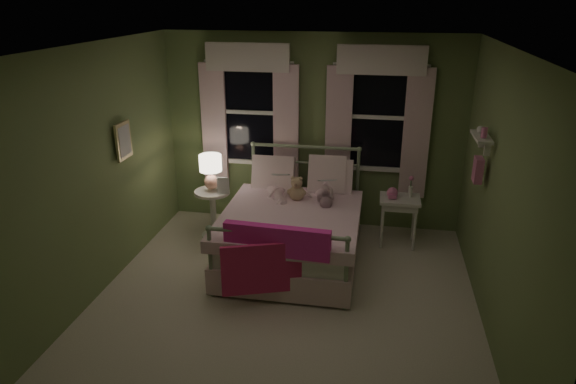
% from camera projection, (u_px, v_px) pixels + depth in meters
% --- Properties ---
extents(room_shell, '(4.20, 4.20, 4.20)m').
position_uv_depth(room_shell, '(284.00, 187.00, 4.96)').
color(room_shell, silver).
rests_on(room_shell, ground).
extents(bed, '(1.58, 2.04, 1.18)m').
position_uv_depth(bed, '(293.00, 230.00, 6.19)').
color(bed, white).
rests_on(bed, ground).
extents(pink_throw, '(1.10, 0.40, 0.71)m').
position_uv_depth(pink_throw, '(276.00, 252.00, 5.17)').
color(pink_throw, '#F42FA9').
rests_on(pink_throw, bed).
extents(child_left, '(0.34, 0.28, 0.79)m').
position_uv_depth(child_left, '(277.00, 171.00, 6.42)').
color(child_left, '#F7D1DD').
rests_on(child_left, bed).
extents(child_right, '(0.44, 0.38, 0.79)m').
position_uv_depth(child_right, '(321.00, 174.00, 6.33)').
color(child_right, '#F7D1DD').
rests_on(child_right, bed).
extents(book_left, '(0.21, 0.13, 0.26)m').
position_uv_depth(book_left, '(273.00, 178.00, 6.19)').
color(book_left, beige).
rests_on(book_left, child_left).
extents(book_right, '(0.22, 0.16, 0.26)m').
position_uv_depth(book_right, '(319.00, 184.00, 6.11)').
color(book_right, beige).
rests_on(book_right, child_right).
extents(teddy_bear, '(0.24, 0.20, 0.32)m').
position_uv_depth(teddy_bear, '(297.00, 190.00, 6.29)').
color(teddy_bear, tan).
rests_on(teddy_bear, bed).
extents(nightstand_left, '(0.46, 0.46, 0.65)m').
position_uv_depth(nightstand_left, '(213.00, 207.00, 6.74)').
color(nightstand_left, white).
rests_on(nightstand_left, ground).
extents(table_lamp, '(0.29, 0.29, 0.46)m').
position_uv_depth(table_lamp, '(211.00, 169.00, 6.55)').
color(table_lamp, tan).
rests_on(table_lamp, nightstand_left).
extents(book_nightstand, '(0.17, 0.23, 0.02)m').
position_uv_depth(book_nightstand, '(217.00, 193.00, 6.57)').
color(book_nightstand, beige).
rests_on(book_nightstand, nightstand_left).
extents(nightstand_right, '(0.50, 0.40, 0.64)m').
position_uv_depth(nightstand_right, '(399.00, 205.00, 6.47)').
color(nightstand_right, white).
rests_on(nightstand_right, ground).
extents(pink_toy, '(0.14, 0.19, 0.14)m').
position_uv_depth(pink_toy, '(392.00, 193.00, 6.43)').
color(pink_toy, pink).
rests_on(pink_toy, nightstand_right).
extents(bud_vase, '(0.06, 0.06, 0.28)m').
position_uv_depth(bud_vase, '(411.00, 187.00, 6.41)').
color(bud_vase, white).
rests_on(bud_vase, nightstand_right).
extents(window_left, '(1.34, 0.13, 1.96)m').
position_uv_depth(window_left, '(249.00, 107.00, 6.85)').
color(window_left, black).
rests_on(window_left, room_shell).
extents(window_right, '(1.34, 0.13, 1.96)m').
position_uv_depth(window_right, '(378.00, 112.00, 6.57)').
color(window_right, black).
rests_on(window_right, room_shell).
extents(wall_shelf, '(0.15, 0.50, 0.60)m').
position_uv_depth(wall_shelf, '(480.00, 154.00, 5.21)').
color(wall_shelf, white).
rests_on(wall_shelf, room_shell).
extents(framed_picture, '(0.03, 0.32, 0.42)m').
position_uv_depth(framed_picture, '(124.00, 141.00, 5.76)').
color(framed_picture, beige).
rests_on(framed_picture, room_shell).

